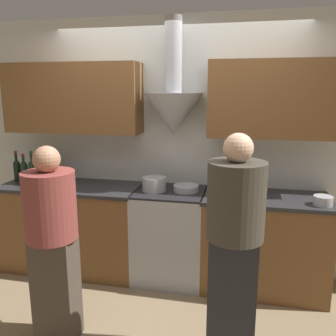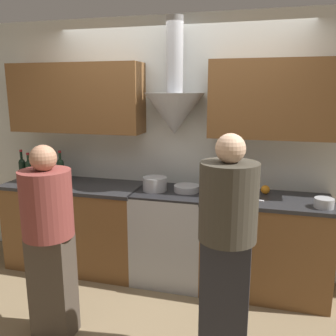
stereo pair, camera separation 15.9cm
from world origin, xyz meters
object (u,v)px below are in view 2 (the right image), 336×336
at_px(stove_range, 171,235).
at_px(wine_bottle_0, 22,168).
at_px(wine_bottle_5, 61,169).
at_px(orange_fruit, 265,190).
at_px(wine_bottle_3, 45,169).
at_px(stock_pot, 155,184).
at_px(mixing_bowl, 187,188).
at_px(wine_bottle_1, 29,169).
at_px(wine_bottle_2, 37,169).
at_px(person_foreground_left, 49,236).
at_px(wine_bottle_4, 52,170).
at_px(saucepan, 324,203).
at_px(person_foreground_right, 227,245).

xyz_separation_m(stove_range, wine_bottle_0, (-1.69, 0.03, 0.59)).
distance_m(wine_bottle_5, orange_fruit, 2.11).
bearing_deg(wine_bottle_5, wine_bottle_3, 178.82).
bearing_deg(stock_pot, orange_fruit, 8.56).
xyz_separation_m(wine_bottle_5, orange_fruit, (2.11, 0.09, -0.10)).
bearing_deg(mixing_bowl, stock_pot, -171.00).
height_order(stove_range, wine_bottle_5, wine_bottle_5).
distance_m(wine_bottle_0, stock_pot, 1.54).
relative_size(wine_bottle_3, orange_fruit, 3.85).
bearing_deg(wine_bottle_5, orange_fruit, 2.55).
bearing_deg(stove_range, wine_bottle_1, 179.00).
distance_m(stove_range, wine_bottle_1, 1.71).
xyz_separation_m(wine_bottle_2, person_foreground_left, (0.84, -1.09, -0.23)).
bearing_deg(stove_range, wine_bottle_0, 179.08).
relative_size(mixing_bowl, orange_fruit, 2.92).
height_order(stock_pot, orange_fruit, stock_pot).
xyz_separation_m(wine_bottle_5, mixing_bowl, (1.37, -0.01, -0.11)).
distance_m(wine_bottle_4, stock_pot, 1.17).
relative_size(saucepan, person_foreground_left, 0.11).
height_order(wine_bottle_1, wine_bottle_4, wine_bottle_4).
xyz_separation_m(wine_bottle_3, wine_bottle_4, (0.09, -0.00, -0.00)).
xyz_separation_m(wine_bottle_2, stock_pot, (1.35, -0.05, -0.06)).
distance_m(stove_range, wine_bottle_2, 1.62).
bearing_deg(wine_bottle_4, stock_pot, -3.17).
xyz_separation_m(wine_bottle_1, orange_fruit, (2.49, 0.10, -0.08)).
distance_m(wine_bottle_1, wine_bottle_5, 0.38).
bearing_deg(person_foreground_right, mixing_bowl, 115.04).
bearing_deg(person_foreground_left, stove_range, 58.16).
relative_size(wine_bottle_2, orange_fruit, 4.01).
bearing_deg(wine_bottle_0, stock_pot, -2.03).
xyz_separation_m(wine_bottle_0, wine_bottle_4, (0.37, 0.01, -0.01)).
xyz_separation_m(stove_range, wine_bottle_5, (-1.22, 0.04, 0.60)).
height_order(stove_range, mixing_bowl, mixing_bowl).
distance_m(wine_bottle_1, wine_bottle_2, 0.10).
distance_m(wine_bottle_4, mixing_bowl, 1.48).
height_order(stock_pot, person_foreground_right, person_foreground_right).
distance_m(wine_bottle_1, saucepan, 2.98).
bearing_deg(saucepan, wine_bottle_4, 175.82).
distance_m(wine_bottle_0, mixing_bowl, 1.84).
height_order(wine_bottle_1, wine_bottle_5, wine_bottle_5).
distance_m(wine_bottle_3, orange_fruit, 2.31).
bearing_deg(orange_fruit, wine_bottle_4, -177.61).
distance_m(wine_bottle_2, saucepan, 2.88).
relative_size(mixing_bowl, person_foreground_left, 0.16).
relative_size(wine_bottle_4, person_foreground_right, 0.19).
bearing_deg(person_foreground_left, wine_bottle_5, 116.84).
xyz_separation_m(wine_bottle_5, person_foreground_right, (1.87, -1.08, -0.17)).
height_order(wine_bottle_1, mixing_bowl, wine_bottle_1).
height_order(wine_bottle_4, orange_fruit, wine_bottle_4).
xyz_separation_m(wine_bottle_3, orange_fruit, (2.31, 0.09, -0.08)).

